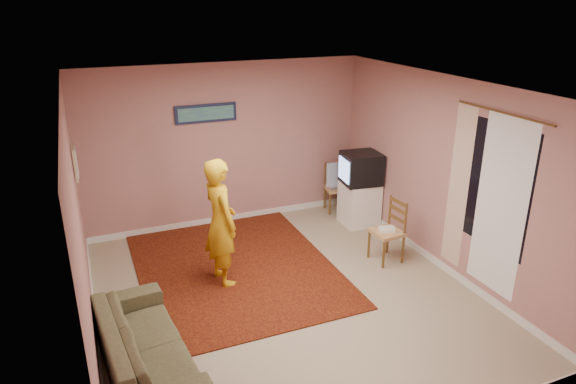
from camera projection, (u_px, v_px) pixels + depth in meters
name	position (u px, v px, depth m)	size (l,w,h in m)	color
ground	(286.00, 296.00, 6.43)	(5.00, 5.00, 0.00)	tan
wall_back	(226.00, 146.00, 8.12)	(4.50, 0.02, 2.60)	#9D6867
wall_front	(414.00, 314.00, 3.81)	(4.50, 0.02, 2.60)	#9D6867
wall_left	(79.00, 231.00, 5.16)	(0.02, 5.00, 2.60)	#9D6867
wall_right	(443.00, 175.00, 6.77)	(0.02, 5.00, 2.60)	#9D6867
ceiling	(286.00, 87.00, 5.50)	(4.50, 5.00, 0.02)	silver
baseboard_back	(229.00, 218.00, 8.56)	(4.50, 0.02, 0.10)	silver
baseboard_left	(97.00, 335.00, 5.61)	(0.02, 5.00, 0.10)	silver
baseboard_right	(433.00, 259.00, 7.22)	(0.02, 5.00, 0.10)	silver
window	(494.00, 186.00, 5.94)	(0.01, 1.10, 1.50)	black
curtain_sheer	(500.00, 207.00, 5.88)	(0.01, 0.75, 2.10)	white
curtain_floral	(458.00, 188.00, 6.48)	(0.01, 0.35, 2.10)	white
curtain_rod	(503.00, 113.00, 5.62)	(0.02, 0.02, 1.40)	brown
picture_back	(206.00, 113.00, 7.79)	(0.95, 0.04, 0.28)	#131936
picture_left	(75.00, 163.00, 6.46)	(0.04, 0.38, 0.42)	tan
area_rug	(236.00, 268.00, 7.06)	(2.57, 3.21, 0.02)	black
tv_cabinet	(359.00, 203.00, 8.38)	(0.55, 0.50, 0.70)	white
crt_tv	(361.00, 168.00, 8.16)	(0.64, 0.58, 0.50)	black
chair_a	(337.00, 183.00, 8.81)	(0.44, 0.42, 0.46)	tan
dvd_player	(337.00, 186.00, 8.83)	(0.33, 0.24, 0.06)	silver
blue_throw	(337.00, 174.00, 8.75)	(0.39, 0.05, 0.41)	#92B9EF
chair_b	(387.00, 225.00, 7.11)	(0.41, 0.43, 0.49)	tan
game_console	(387.00, 229.00, 7.13)	(0.21, 0.15, 0.04)	white
sofa	(145.00, 346.00, 5.06)	(1.96, 0.76, 0.57)	brown
person	(221.00, 222.00, 6.48)	(0.61, 0.40, 1.68)	gold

